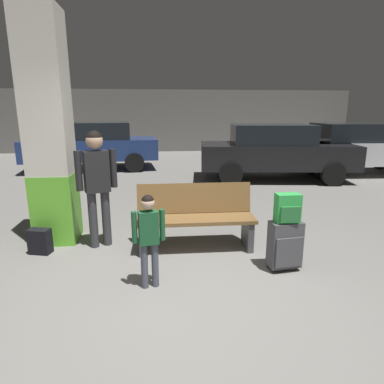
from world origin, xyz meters
TOP-DOWN VIEW (x-y plane):
  - ground_plane at (0.00, 4.00)m, footprint 18.00×18.00m
  - garage_back_wall at (0.00, 12.86)m, footprint 18.00×0.12m
  - structural_pillar at (-1.74, 1.99)m, footprint 0.57×0.57m
  - bench at (0.24, 1.48)m, footprint 1.61×0.55m
  - suitcase at (1.22, 0.71)m, footprint 0.40×0.27m
  - backpack_bright at (1.22, 0.71)m, footprint 0.28×0.19m
  - child at (-0.38, 0.48)m, footprint 0.35×0.20m
  - adult at (-1.09, 1.69)m, footprint 0.52×0.30m
  - backpack_dark_floor at (-1.85, 1.52)m, footprint 0.31×0.25m
  - parked_car_far at (-2.30, 8.17)m, footprint 4.26×2.14m
  - parked_car_side at (5.66, 6.51)m, footprint 4.19×1.97m
  - parked_car_near at (2.96, 5.98)m, footprint 4.28×2.21m

SIDE VIEW (x-z plane):
  - ground_plane at x=0.00m, z-range -0.10..0.00m
  - backpack_dark_floor at x=-1.85m, z-range 0.00..0.34m
  - suitcase at x=1.22m, z-range 0.02..0.62m
  - bench at x=0.24m, z-range 0.00..0.88m
  - child at x=-0.38m, z-range 0.12..1.16m
  - backpack_bright at x=1.22m, z-range 0.60..0.94m
  - parked_car_far at x=-2.30m, z-range 0.05..1.56m
  - parked_car_side at x=5.66m, z-range 0.05..1.56m
  - parked_car_near at x=2.96m, z-range 0.05..1.56m
  - adult at x=-1.09m, z-range 0.19..1.81m
  - garage_back_wall at x=0.00m, z-range 0.00..2.80m
  - structural_pillar at x=-1.74m, z-range -0.01..3.17m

